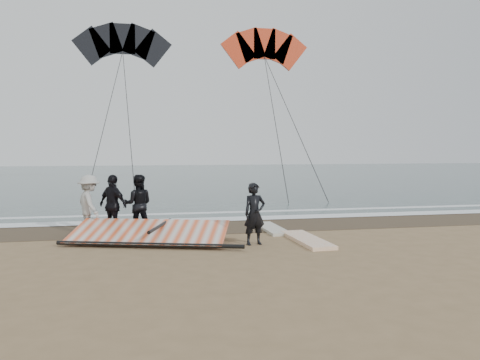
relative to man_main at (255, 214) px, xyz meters
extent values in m
plane|color=#8C704C|center=(0.36, -1.52, -0.81)|extent=(120.00, 120.00, 0.00)
cube|color=#233838|center=(0.36, 31.48, -0.80)|extent=(120.00, 54.00, 0.02)
cube|color=#4C3D2B|center=(0.36, 2.98, -0.81)|extent=(120.00, 2.80, 0.01)
cube|color=white|center=(0.36, 4.38, -0.78)|extent=(120.00, 0.90, 0.01)
cube|color=white|center=(0.36, 6.08, -0.78)|extent=(120.00, 0.45, 0.01)
imported|color=black|center=(0.00, 0.00, 0.00)|extent=(0.66, 0.50, 1.62)
cube|color=white|center=(1.49, 0.11, -0.76)|extent=(0.78, 2.45, 0.10)
cube|color=beige|center=(1.01, 2.03, -0.77)|extent=(0.66, 2.20, 0.09)
imported|color=black|center=(-3.01, 2.25, 0.06)|extent=(0.90, 0.72, 1.75)
imported|color=black|center=(-3.71, 2.05, 0.07)|extent=(1.04, 1.03, 1.76)
imported|color=#B3B3AE|center=(-4.41, 2.35, 0.06)|extent=(1.08, 1.30, 1.75)
cube|color=black|center=(-2.92, 1.37, -0.76)|extent=(2.92, 1.48, 0.11)
cube|color=#ED5527|center=(-2.72, 0.77, -0.51)|extent=(4.45, 2.75, 0.44)
cylinder|color=black|center=(-2.72, -0.01, -0.70)|extent=(4.64, 1.52, 0.11)
cylinder|color=black|center=(-2.42, 0.77, -0.36)|extent=(0.69, 2.01, 0.09)
cylinder|color=#262626|center=(4.28, 13.58, 3.52)|extent=(0.04, 0.04, 13.47)
cylinder|color=#262626|center=(5.21, 13.51, 3.52)|extent=(0.04, 0.04, 13.50)
cylinder|color=#262626|center=(-4.92, 16.22, 3.74)|extent=(0.04, 0.04, 13.20)
cylinder|color=#262626|center=(-3.75, 15.58, 3.74)|extent=(0.04, 0.04, 14.12)
camera|label=1|loc=(-2.75, -11.80, 1.70)|focal=35.00mm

